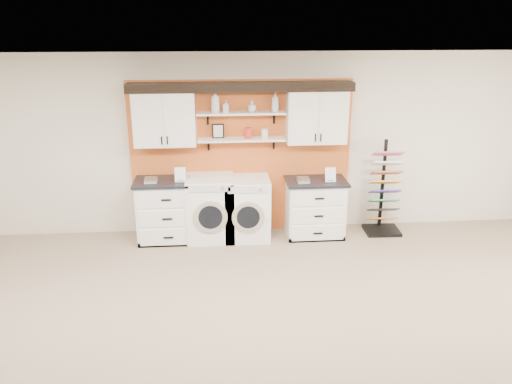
{
  "coord_description": "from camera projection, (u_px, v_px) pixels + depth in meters",
  "views": [
    {
      "loc": [
        -0.36,
        -3.55,
        3.24
      ],
      "look_at": [
        0.1,
        2.3,
        1.21
      ],
      "focal_mm": 35.0,
      "sensor_mm": 36.0,
      "label": 1
    }
  ],
  "objects": [
    {
      "name": "ceiling",
      "position": [
        267.0,
        86.0,
        3.51
      ],
      "size": [
        10.0,
        10.0,
        0.0
      ],
      "primitive_type": "plane",
      "rotation": [
        3.14,
        0.0,
        0.0
      ],
      "color": "white",
      "rests_on": "wall_back"
    },
    {
      "name": "wall_back",
      "position": [
        241.0,
        145.0,
        7.74
      ],
      "size": [
        10.0,
        0.0,
        10.0
      ],
      "primitive_type": "plane",
      "rotation": [
        1.57,
        0.0,
        0.0
      ],
      "color": "beige",
      "rests_on": "floor"
    },
    {
      "name": "accent_panel",
      "position": [
        241.0,
        158.0,
        7.77
      ],
      "size": [
        3.4,
        0.07,
        2.4
      ],
      "primitive_type": "cube",
      "color": "#C65721",
      "rests_on": "wall_back"
    },
    {
      "name": "upper_cabinet_left",
      "position": [
        164.0,
        118.0,
        7.3
      ],
      "size": [
        0.9,
        0.35,
        0.84
      ],
      "color": "white",
      "rests_on": "wall_back"
    },
    {
      "name": "upper_cabinet_right",
      "position": [
        317.0,
        115.0,
        7.47
      ],
      "size": [
        0.9,
        0.35,
        0.84
      ],
      "color": "white",
      "rests_on": "wall_back"
    },
    {
      "name": "shelf_lower",
      "position": [
        242.0,
        139.0,
        7.51
      ],
      "size": [
        1.32,
        0.28,
        0.03
      ],
      "primitive_type": "cube",
      "color": "white",
      "rests_on": "wall_back"
    },
    {
      "name": "shelf_upper",
      "position": [
        241.0,
        113.0,
        7.38
      ],
      "size": [
        1.32,
        0.28,
        0.03
      ],
      "primitive_type": "cube",
      "color": "white",
      "rests_on": "wall_back"
    },
    {
      "name": "crown_molding",
      "position": [
        241.0,
        86.0,
        7.26
      ],
      "size": [
        3.3,
        0.41,
        0.13
      ],
      "color": "black",
      "rests_on": "wall_back"
    },
    {
      "name": "picture_frame",
      "position": [
        218.0,
        131.0,
        7.49
      ],
      "size": [
        0.18,
        0.02,
        0.22
      ],
      "color": "black",
      "rests_on": "shelf_lower"
    },
    {
      "name": "canister_red",
      "position": [
        248.0,
        133.0,
        7.49
      ],
      "size": [
        0.11,
        0.11,
        0.16
      ],
      "primitive_type": "cylinder",
      "color": "red",
      "rests_on": "shelf_lower"
    },
    {
      "name": "canister_cream",
      "position": [
        265.0,
        133.0,
        7.51
      ],
      "size": [
        0.1,
        0.1,
        0.14
      ],
      "primitive_type": "cylinder",
      "color": "silver",
      "rests_on": "shelf_lower"
    },
    {
      "name": "base_cabinet_left",
      "position": [
        169.0,
        210.0,
        7.62
      ],
      "size": [
        0.99,
        0.66,
        0.97
      ],
      "color": "white",
      "rests_on": "floor"
    },
    {
      "name": "base_cabinet_right",
      "position": [
        315.0,
        208.0,
        7.8
      ],
      "size": [
        0.93,
        0.66,
        0.91
      ],
      "color": "white",
      "rests_on": "floor"
    },
    {
      "name": "washer",
      "position": [
        211.0,
        208.0,
        7.66
      ],
      "size": [
        0.72,
        0.71,
        1.0
      ],
      "color": "white",
      "rests_on": "floor"
    },
    {
      "name": "dryer",
      "position": [
        247.0,
        208.0,
        7.7
      ],
      "size": [
        0.69,
        0.71,
        0.96
      ],
      "color": "white",
      "rests_on": "floor"
    },
    {
      "name": "sample_rack",
      "position": [
        384.0,
        203.0,
        7.9
      ],
      "size": [
        0.56,
        0.47,
        1.49
      ],
      "rotation": [
        0.0,
        0.0,
        -0.04
      ],
      "color": "black",
      "rests_on": "floor"
    },
    {
      "name": "soap_bottle_a",
      "position": [
        215.0,
        101.0,
        7.29
      ],
      "size": [
        0.13,
        0.13,
        0.33
      ],
      "primitive_type": "imported",
      "rotation": [
        0.0,
        0.0,
        -0.04
      ],
      "color": "silver",
      "rests_on": "shelf_upper"
    },
    {
      "name": "soap_bottle_b",
      "position": [
        226.0,
        106.0,
        7.33
      ],
      "size": [
        0.09,
        0.09,
        0.18
      ],
      "primitive_type": "imported",
      "rotation": [
        0.0,
        0.0,
        -0.18
      ],
      "color": "silver",
      "rests_on": "shelf_upper"
    },
    {
      "name": "soap_bottle_c",
      "position": [
        252.0,
        106.0,
        7.36
      ],
      "size": [
        0.18,
        0.18,
        0.16
      ],
      "primitive_type": "imported",
      "rotation": [
        0.0,
        0.0,
        0.59
      ],
      "color": "silver",
      "rests_on": "shelf_upper"
    },
    {
      "name": "soap_bottle_d",
      "position": [
        275.0,
        102.0,
        7.36
      ],
      "size": [
        0.13,
        0.13,
        0.29
      ],
      "primitive_type": "imported",
      "rotation": [
        0.0,
        0.0,
        1.36
      ],
      "color": "silver",
      "rests_on": "shelf_upper"
    }
  ]
}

